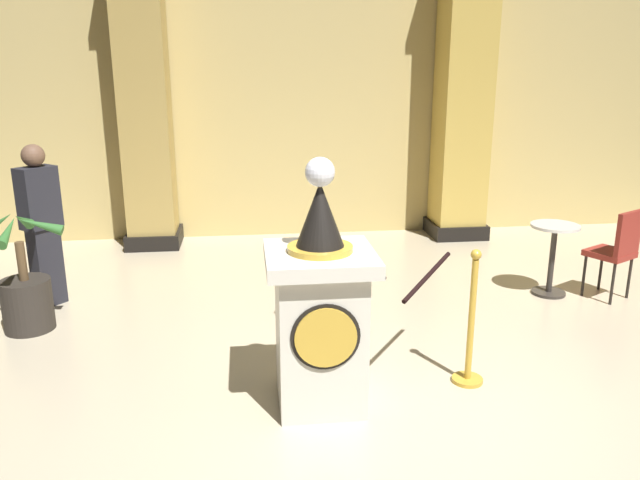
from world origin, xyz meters
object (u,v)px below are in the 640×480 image
pedestal_clock (320,312)px  cafe_chair_red (618,247)px  potted_palm_left (26,293)px  stanchion_near (470,337)px  bystander_guest (41,222)px  stanchion_far (309,296)px  cafe_table (553,251)px

pedestal_clock → cafe_chair_red: 3.72m
pedestal_clock → potted_palm_left: (-2.53, 1.62, -0.35)m
pedestal_clock → cafe_chair_red: pedestal_clock is taller
stanchion_near → bystander_guest: 4.29m
stanchion_far → potted_palm_left: potted_palm_left is taller
cafe_table → cafe_chair_red: (0.59, -0.22, 0.09)m
stanchion_near → cafe_table: size_ratio=1.40×
pedestal_clock → bystander_guest: 3.40m
potted_palm_left → cafe_table: potted_palm_left is taller
stanchion_near → cafe_chair_red: size_ratio=1.12×
stanchion_near → cafe_chair_red: (2.12, 1.54, 0.19)m
pedestal_clock → cafe_table: size_ratio=2.34×
pedestal_clock → stanchion_far: 1.24m
potted_palm_left → cafe_table: bearing=3.2°
pedestal_clock → cafe_chair_red: (3.30, 1.70, -0.13)m
pedestal_clock → bystander_guest: pedestal_clock is taller
cafe_table → cafe_chair_red: cafe_chair_red is taller
cafe_table → cafe_chair_red: bearing=-20.2°
pedestal_clock → cafe_chair_red: bearing=27.2°
bystander_guest → pedestal_clock: bearing=-41.8°
cafe_table → pedestal_clock: bearing=-144.8°
bystander_guest → cafe_table: (5.24, -0.35, -0.39)m
stanchion_near → potted_palm_left: potted_palm_left is taller
pedestal_clock → stanchion_far: pedestal_clock is taller
cafe_chair_red → bystander_guest: bearing=174.5°
bystander_guest → cafe_chair_red: size_ratio=1.71×
bystander_guest → potted_palm_left: bearing=-90.6°
potted_palm_left → cafe_chair_red: (5.84, 0.08, 0.22)m
cafe_chair_red → pedestal_clock: bearing=-152.8°
cafe_chair_red → cafe_table: bearing=159.8°
stanchion_near → bystander_guest: (-3.70, 2.10, 0.49)m
potted_palm_left → bystander_guest: size_ratio=0.70×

